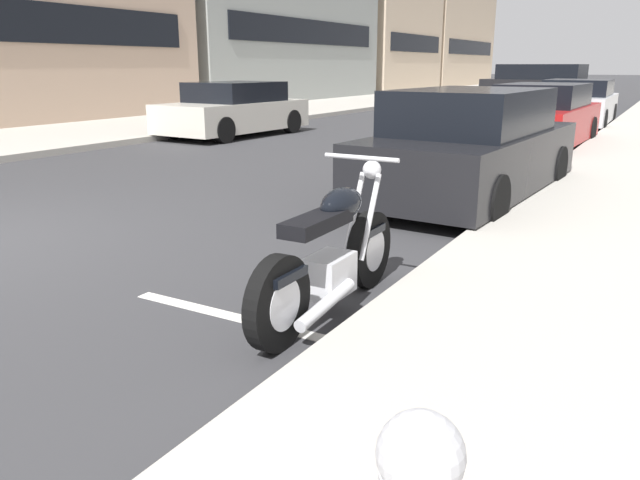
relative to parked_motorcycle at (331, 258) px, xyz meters
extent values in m
cube|color=#ADA89E|center=(11.56, 11.36, -0.36)|extent=(120.00, 5.00, 0.14)
cube|color=silver|center=(-0.44, 0.39, -0.42)|extent=(0.12, 2.20, 0.01)
cylinder|color=black|center=(0.66, 0.01, -0.11)|extent=(0.63, 0.11, 0.63)
cylinder|color=silver|center=(0.66, 0.01, -0.11)|extent=(0.35, 0.12, 0.35)
cylinder|color=black|center=(-0.70, 0.00, -0.11)|extent=(0.63, 0.11, 0.63)
cylinder|color=silver|center=(-0.70, 0.00, -0.11)|extent=(0.35, 0.12, 0.35)
cube|color=silver|center=(-0.02, 0.00, -0.13)|extent=(0.40, 0.26, 0.30)
cube|color=black|center=(-0.20, 0.00, 0.31)|extent=(0.68, 0.22, 0.10)
ellipsoid|color=black|center=(0.16, 0.00, 0.37)|extent=(0.48, 0.24, 0.24)
cube|color=black|center=(-0.65, 0.00, 0.06)|extent=(0.36, 0.18, 0.06)
cube|color=black|center=(0.64, 0.01, 0.06)|extent=(0.32, 0.16, 0.06)
cylinder|color=silver|center=(0.51, 0.08, 0.20)|extent=(0.34, 0.05, 0.65)
cylinder|color=silver|center=(0.51, -0.06, 0.20)|extent=(0.34, 0.05, 0.65)
cylinder|color=silver|center=(0.48, 0.01, 0.67)|extent=(0.04, 0.62, 0.04)
sphere|color=silver|center=(0.68, 0.01, 0.55)|extent=(0.15, 0.15, 0.15)
cylinder|color=silver|center=(-0.32, -0.14, -0.22)|extent=(0.71, 0.09, 0.16)
cube|color=black|center=(4.57, 0.32, 0.11)|extent=(4.51, 1.99, 0.75)
cube|color=black|center=(4.41, 0.33, 0.77)|extent=(2.52, 1.73, 0.56)
cylinder|color=black|center=(6.07, 1.02, -0.12)|extent=(0.63, 0.26, 0.62)
cylinder|color=black|center=(5.97, -0.55, -0.12)|extent=(0.63, 0.26, 0.62)
cylinder|color=black|center=(3.16, 1.19, -0.12)|extent=(0.63, 0.26, 0.62)
cylinder|color=black|center=(3.07, -0.38, -0.12)|extent=(0.63, 0.26, 0.62)
cube|color=#AD1919|center=(10.60, 0.56, 0.11)|extent=(4.51, 1.89, 0.75)
cube|color=black|center=(10.59, 0.56, 0.73)|extent=(2.42, 1.67, 0.48)
cylinder|color=black|center=(12.10, 1.29, -0.12)|extent=(0.63, 0.24, 0.62)
cylinder|color=black|center=(12.04, -0.28, -0.12)|extent=(0.63, 0.24, 0.62)
cylinder|color=black|center=(9.16, 1.39, -0.12)|extent=(0.63, 0.24, 0.62)
cylinder|color=black|center=(9.10, -0.17, -0.12)|extent=(0.63, 0.24, 0.62)
cube|color=silver|center=(16.43, 0.64, 0.11)|extent=(4.45, 1.93, 0.76)
cube|color=black|center=(16.34, 0.64, 0.72)|extent=(2.45, 1.76, 0.46)
cylinder|color=black|center=(17.88, 1.52, -0.12)|extent=(0.62, 0.23, 0.62)
cylinder|color=black|center=(17.91, -0.20, -0.12)|extent=(0.62, 0.23, 0.62)
cylinder|color=black|center=(14.96, 1.48, -0.12)|extent=(0.62, 0.23, 0.62)
cylinder|color=black|center=(14.98, -0.24, -0.12)|extent=(0.62, 0.23, 0.62)
cube|color=black|center=(27.44, 3.86, 0.28)|extent=(2.56, 5.39, 0.86)
cube|color=black|center=(27.44, 3.86, 1.05)|extent=(2.30, 3.93, 0.69)
cylinder|color=black|center=(26.67, 5.72, -0.05)|extent=(0.33, 0.78, 0.76)
cylinder|color=black|center=(28.54, 5.54, -0.05)|extent=(0.33, 0.78, 0.76)
cylinder|color=black|center=(26.34, 2.19, -0.05)|extent=(0.33, 0.78, 0.76)
cylinder|color=black|center=(28.21, 2.01, -0.05)|extent=(0.33, 0.78, 0.76)
cube|color=beige|center=(9.20, 7.97, 0.09)|extent=(4.26, 2.09, 0.71)
cube|color=black|center=(9.30, 7.96, 0.69)|extent=(2.34, 1.84, 0.49)
cylinder|color=black|center=(7.78, 7.18, -0.12)|extent=(0.63, 0.25, 0.62)
cylinder|color=black|center=(7.87, 8.90, -0.12)|extent=(0.63, 0.25, 0.62)
cylinder|color=black|center=(10.52, 7.04, -0.12)|extent=(0.63, 0.25, 0.62)
cylinder|color=black|center=(10.61, 8.75, -0.12)|extent=(0.63, 0.25, 0.62)
sphere|color=#B7B7BC|center=(-2.39, -1.59, 0.36)|extent=(0.24, 0.24, 0.24)
cube|color=black|center=(8.17, 13.63, 2.50)|extent=(10.68, 0.06, 1.10)
cube|color=black|center=(22.68, 13.63, 2.87)|extent=(12.58, 0.06, 1.10)
cube|color=black|center=(36.33, 13.63, 2.73)|extent=(8.43, 0.06, 1.10)
cube|color=black|center=(48.74, 13.63, 2.74)|extent=(11.46, 0.06, 1.10)
camera|label=1|loc=(-3.74, -2.06, 1.35)|focal=34.55mm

